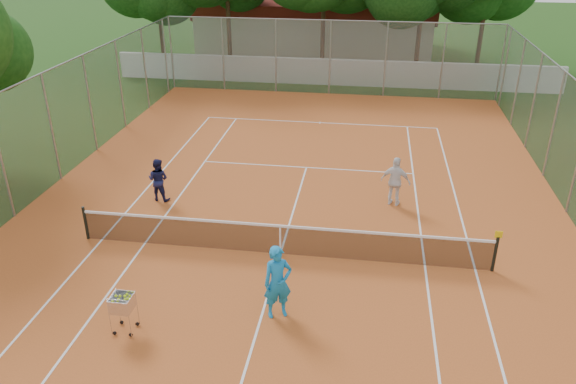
# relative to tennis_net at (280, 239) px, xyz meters

# --- Properties ---
(ground) EXTENTS (120.00, 120.00, 0.00)m
(ground) POSITION_rel_tennis_net_xyz_m (0.00, 0.00, -0.51)
(ground) COLOR #18390F
(ground) RESTS_ON ground
(court_pad) EXTENTS (18.00, 34.00, 0.02)m
(court_pad) POSITION_rel_tennis_net_xyz_m (0.00, 0.00, -0.50)
(court_pad) COLOR #BC5A24
(court_pad) RESTS_ON ground
(court_lines) EXTENTS (10.98, 23.78, 0.01)m
(court_lines) POSITION_rel_tennis_net_xyz_m (0.00, 0.00, -0.49)
(court_lines) COLOR white
(court_lines) RESTS_ON court_pad
(tennis_net) EXTENTS (11.88, 0.10, 0.98)m
(tennis_net) POSITION_rel_tennis_net_xyz_m (0.00, 0.00, 0.00)
(tennis_net) COLOR black
(tennis_net) RESTS_ON court_pad
(perimeter_fence) EXTENTS (18.00, 34.00, 4.00)m
(perimeter_fence) POSITION_rel_tennis_net_xyz_m (0.00, 0.00, 1.49)
(perimeter_fence) COLOR slate
(perimeter_fence) RESTS_ON ground
(boundary_wall) EXTENTS (26.00, 0.30, 1.50)m
(boundary_wall) POSITION_rel_tennis_net_xyz_m (0.00, 19.00, 0.24)
(boundary_wall) COLOR white
(boundary_wall) RESTS_ON ground
(clubhouse) EXTENTS (16.40, 9.00, 4.40)m
(clubhouse) POSITION_rel_tennis_net_xyz_m (-2.00, 29.00, 1.69)
(clubhouse) COLOR beige
(clubhouse) RESTS_ON ground
(player_near) EXTENTS (0.82, 0.71, 1.91)m
(player_near) POSITION_rel_tennis_net_xyz_m (0.39, -2.76, 0.46)
(player_near) COLOR #1781C4
(player_near) RESTS_ON court_pad
(player_far_left) EXTENTS (0.80, 0.66, 1.51)m
(player_far_left) POSITION_rel_tennis_net_xyz_m (-4.69, 2.88, 0.26)
(player_far_left) COLOR #171B47
(player_far_left) RESTS_ON court_pad
(player_far_right) EXTENTS (1.08, 0.67, 1.71)m
(player_far_right) POSITION_rel_tennis_net_xyz_m (3.32, 3.69, 0.37)
(player_far_right) COLOR white
(player_far_right) RESTS_ON court_pad
(ball_hopper) EXTENTS (0.64, 0.64, 1.07)m
(ball_hopper) POSITION_rel_tennis_net_xyz_m (-3.06, -3.88, 0.05)
(ball_hopper) COLOR silver
(ball_hopper) RESTS_ON court_pad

